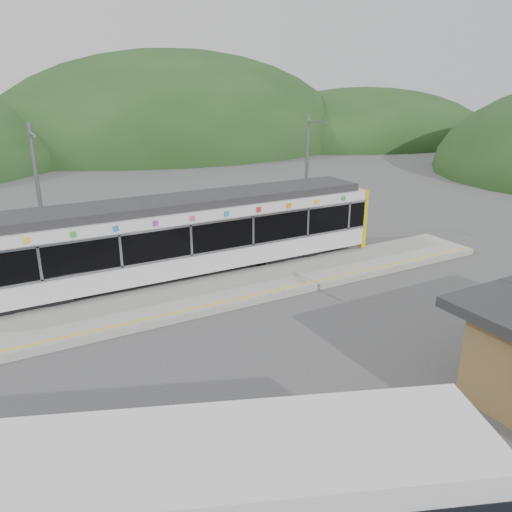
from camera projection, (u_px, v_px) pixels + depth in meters
ground at (279, 321)px, 18.95m from camera, size 120.00×120.00×0.00m
hills at (327, 255)px, 26.15m from camera, size 146.00×149.00×26.00m
platform at (240, 288)px, 21.62m from camera, size 26.00×3.20×0.30m
yellow_line at (254, 295)px, 20.50m from camera, size 26.00×0.10×0.01m
train at (169, 237)px, 22.24m from camera, size 20.44×3.01×3.74m
catenary_mast_west at (40, 202)px, 21.62m from camera, size 0.18×1.80×7.00m
catenary_mast_east at (307, 175)px, 28.02m from camera, size 0.18×1.80×7.00m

